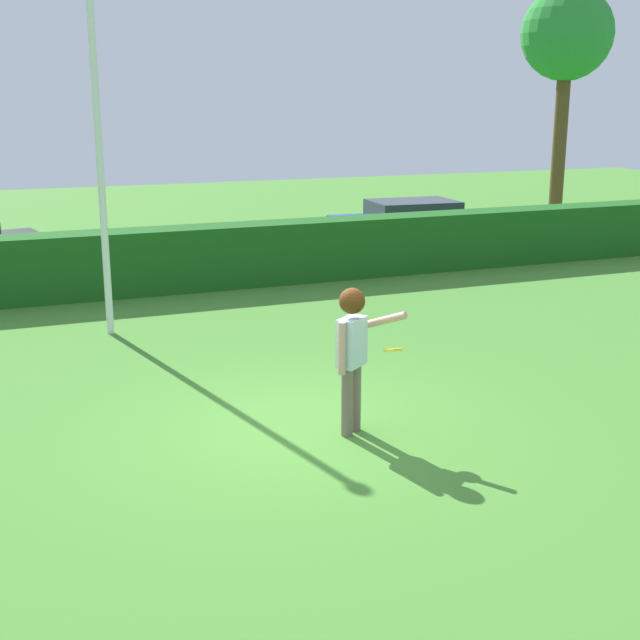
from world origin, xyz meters
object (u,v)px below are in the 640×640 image
frisbee (393,350)px  person (352,344)px  birch_tree (567,38)px  lamppost (98,135)px  parked_car_blue (412,222)px

frisbee → person: bearing=141.9°
frisbee → birch_tree: size_ratio=0.03×
lamppost → birch_tree: (15.17, 8.23, 2.30)m
frisbee → lamppost: lamppost is taller
frisbee → birch_tree: bearing=47.9°
parked_car_blue → lamppost: bearing=-147.1°
person → frisbee: bearing=-38.1°
person → birch_tree: 19.60m
frisbee → parked_car_blue: parked_car_blue is taller
person → parked_car_blue: size_ratio=0.41×
person → frisbee: 0.49m
person → frisbee: size_ratio=7.69×
lamppost → parked_car_blue: lamppost is taller
person → lamppost: (-2.01, 5.59, 2.19)m
frisbee → parked_car_blue: (6.29, 11.50, -0.39)m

